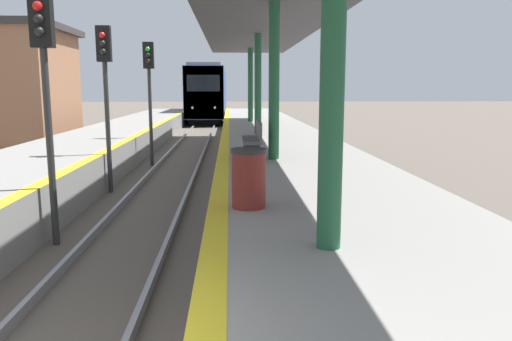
{
  "coord_description": "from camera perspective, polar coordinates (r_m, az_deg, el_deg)",
  "views": [
    {
      "loc": [
        1.84,
        -2.8,
        2.76
      ],
      "look_at": [
        3.0,
        19.58,
        -0.96
      ],
      "focal_mm": 35.0,
      "sensor_mm": 36.0,
      "label": 1
    }
  ],
  "objects": [
    {
      "name": "train",
      "position": [
        46.28,
        -5.32,
        8.83
      ],
      "size": [
        2.86,
        22.06,
        4.55
      ],
      "color": "black",
      "rests_on": "ground"
    },
    {
      "name": "signal_near",
      "position": [
        9.27,
        -23.01,
        10.36
      ],
      "size": [
        0.36,
        0.31,
        4.32
      ],
      "color": "#2D2D2D",
      "rests_on": "ground"
    },
    {
      "name": "station_canopy",
      "position": [
        15.82,
        0.96,
        16.77
      ],
      "size": [
        4.07,
        27.79,
        3.94
      ],
      "color": "#1E5133",
      "rests_on": "platform_right"
    },
    {
      "name": "trash_bin",
      "position": [
        7.26,
        -0.83,
        -0.87
      ],
      "size": [
        0.52,
        0.52,
        0.87
      ],
      "color": "maroon",
      "rests_on": "platform_right"
    },
    {
      "name": "signal_far",
      "position": [
        18.04,
        -12.11,
        10.07
      ],
      "size": [
        0.36,
        0.31,
        4.32
      ],
      "color": "#2D2D2D",
      "rests_on": "ground"
    },
    {
      "name": "signal_mid",
      "position": [
        13.66,
        -16.85,
        10.16
      ],
      "size": [
        0.36,
        0.31,
        4.32
      ],
      "color": "#2D2D2D",
      "rests_on": "ground"
    },
    {
      "name": "bench",
      "position": [
        12.56,
        -0.23,
        3.72
      ],
      "size": [
        0.44,
        1.65,
        0.92
      ],
      "color": "#4C4C51",
      "rests_on": "platform_right"
    }
  ]
}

